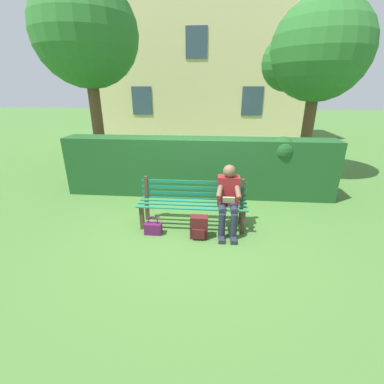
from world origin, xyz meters
name	(u,v)px	position (x,y,z in m)	size (l,w,h in m)	color
ground	(192,226)	(0.00, 0.00, 0.00)	(60.00, 60.00, 0.00)	#477533
park_bench	(193,201)	(0.00, -0.08, 0.46)	(1.97, 0.54, 0.88)	#4C3828
person_seated	(228,197)	(-0.64, 0.10, 0.64)	(0.44, 0.73, 1.20)	maroon
hedge_backdrop	(199,166)	(-0.02, -1.62, 0.70)	(6.23, 0.69, 1.44)	#1E5123
tree	(314,54)	(-2.86, -3.55, 3.24)	(2.64, 2.52, 4.57)	brown
building_facade	(199,67)	(0.53, -9.53, 3.36)	(9.81, 3.17, 6.73)	beige
backpack	(199,227)	(-0.15, 0.41, 0.20)	(0.30, 0.25, 0.40)	#4C1919
handbag	(153,228)	(0.67, 0.35, 0.11)	(0.30, 0.15, 0.35)	#59194C
tree_far	(83,37)	(3.37, -3.71, 3.73)	(2.99, 2.85, 5.24)	brown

